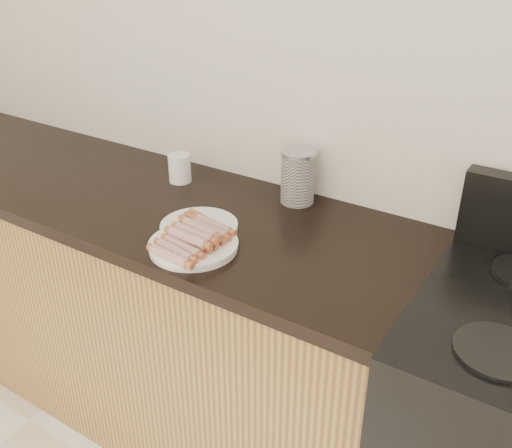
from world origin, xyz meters
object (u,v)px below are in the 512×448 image
Objects in this scene: main_plate at (194,247)px; mug at (180,168)px; canister at (298,177)px; side_plate at (199,226)px.

main_plate is 0.46m from mug.
canister is (0.09, 0.41, 0.08)m from main_plate.
mug reaches higher than side_plate.
side_plate is 0.35m from mug.
side_plate is at bearing -115.25° from canister.
mug is (-0.41, -0.08, -0.04)m from canister.
side_plate is at bearing 120.43° from main_plate.
canister is (0.15, 0.31, 0.08)m from side_plate.
side_plate is at bearing -41.81° from mug.
canister is at bearing 10.53° from mug.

